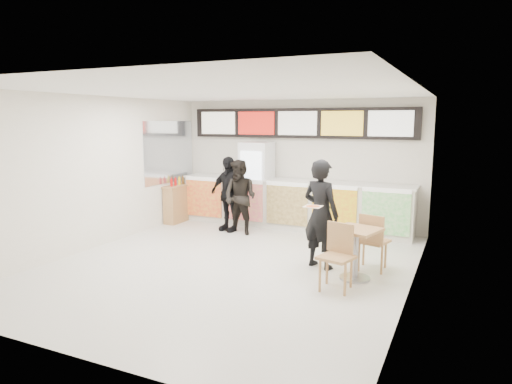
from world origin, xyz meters
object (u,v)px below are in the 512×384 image
Objects in this scene: customer_left at (240,197)px; customer_mid at (229,194)px; customer_main at (321,214)px; condiment_ledge at (177,203)px; service_counter at (292,204)px; drinks_fridge at (257,184)px; cafe_table at (356,244)px.

customer_mid reaches higher than customer_left.
customer_main is 4.71m from condiment_ledge.
drinks_fridge is (-0.93, 0.02, 0.43)m from service_counter.
service_counter is at bearing 141.80° from cafe_table.
customer_left is 0.43m from customer_mid.
customer_mid is at bearing -12.68° from customer_main.
condiment_ledge is at bearing 176.33° from customer_left.
service_counter reaches higher than cafe_table.
customer_left is (-2.30, 1.50, -0.11)m from customer_main.
customer_mid reaches higher than service_counter.
customer_left is 2.05m from condiment_ledge.
cafe_table is (3.08, -2.90, -0.42)m from drinks_fridge.
condiment_ledge reaches higher than cafe_table.
customer_mid is 1.65m from condiment_ledge.
customer_mid is at bearing -8.78° from condiment_ledge.
customer_left is 0.95× the size of cafe_table.
drinks_fridge is at bearing -27.65° from customer_main.
customer_mid is at bearing -108.77° from drinks_fridge.
customer_left is (0.09, -1.06, -0.17)m from drinks_fridge.
condiment_ledge is at bearing 170.64° from cafe_table.
condiment_ledge is at bearing -4.92° from customer_main.
customer_left is 1.50× the size of condiment_ledge.
cafe_table is 5.46m from condiment_ledge.
customer_mid is 1.55× the size of condiment_ledge.
customer_mid is (-0.30, -0.88, -0.14)m from drinks_fridge.
service_counter is 3.24× the size of customer_mid.
customer_main is 2.75m from customer_left.
service_counter is 2.78× the size of drinks_fridge.
cafe_table is 1.58× the size of condiment_ledge.
customer_left reaches higher than condiment_ledge.
drinks_fridge reaches higher than cafe_table.
drinks_fridge is 3.51m from customer_main.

